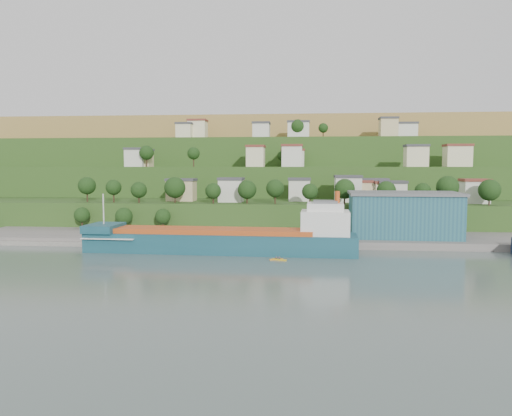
# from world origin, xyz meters

# --- Properties ---
(ground) EXTENTS (500.00, 500.00, 0.00)m
(ground) POSITION_xyz_m (0.00, 0.00, 0.00)
(ground) COLOR #465550
(ground) RESTS_ON ground
(quay) EXTENTS (220.00, 26.00, 4.00)m
(quay) POSITION_xyz_m (20.00, 28.00, 0.00)
(quay) COLOR slate
(quay) RESTS_ON ground
(pebble_beach) EXTENTS (40.00, 18.00, 2.40)m
(pebble_beach) POSITION_xyz_m (-55.00, 22.00, 0.00)
(pebble_beach) COLOR slate
(pebble_beach) RESTS_ON ground
(hillside) EXTENTS (360.00, 211.15, 96.00)m
(hillside) POSITION_xyz_m (0.02, 168.72, 0.07)
(hillside) COLOR #284719
(hillside) RESTS_ON ground
(cargo_ship_near) EXTENTS (70.16, 13.23, 17.95)m
(cargo_ship_near) POSITION_xyz_m (-9.43, 8.06, 2.87)
(cargo_ship_near) COLOR #133F4A
(cargo_ship_near) RESTS_ON ground
(warehouse) EXTENTS (31.62, 20.03, 12.80)m
(warehouse) POSITION_xyz_m (38.41, 28.23, 8.43)
(warehouse) COLOR #204F61
(warehouse) RESTS_ON quay
(caravan) EXTENTS (5.79, 2.78, 2.62)m
(caravan) POSITION_xyz_m (-50.99, 23.33, 2.51)
(caravan) COLOR white
(caravan) RESTS_ON pebble_beach
(dinghy) EXTENTS (4.51, 1.80, 0.89)m
(dinghy) POSITION_xyz_m (-47.46, 18.57, 1.65)
(dinghy) COLOR silver
(dinghy) RESTS_ON pebble_beach
(kayak_orange) EXTENTS (3.30, 1.67, 0.82)m
(kayak_orange) POSITION_xyz_m (3.40, -1.15, 0.24)
(kayak_orange) COLOR orange
(kayak_orange) RESTS_ON ground
(kayak_yellow) EXTENTS (3.55, 1.97, 0.90)m
(kayak_yellow) POSITION_xyz_m (4.14, -1.56, 0.26)
(kayak_yellow) COLOR yellow
(kayak_yellow) RESTS_ON ground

